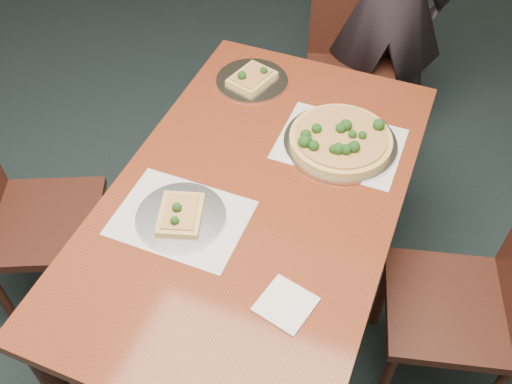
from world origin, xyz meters
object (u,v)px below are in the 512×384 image
at_px(chair_far, 352,59).
at_px(diner, 391,1).
at_px(chair_left, 16,212).
at_px(pizza_pan, 340,139).
at_px(dining_table, 256,210).
at_px(slice_plate_near, 181,215).
at_px(slice_plate_far, 252,79).
at_px(chair_right, 479,300).

height_order(chair_far, diner, diner).
distance_m(chair_left, diner, 1.84).
relative_size(chair_far, pizza_pan, 2.31).
xyz_separation_m(diner, pizza_pan, (0.04, -0.98, 0.01)).
distance_m(dining_table, slice_plate_near, 0.28).
height_order(diner, slice_plate_far, diner).
distance_m(dining_table, pizza_pan, 0.38).
height_order(chair_right, diner, diner).
bearing_deg(chair_far, chair_left, -139.61).
relative_size(diner, slice_plate_far, 5.49).
bearing_deg(diner, chair_left, 41.40).
relative_size(dining_table, pizza_pan, 3.80).
relative_size(dining_table, chair_left, 1.65).
bearing_deg(chair_right, diner, -168.55).
height_order(slice_plate_near, slice_plate_far, slice_plate_far).
height_order(chair_far, slice_plate_far, chair_far).
bearing_deg(slice_plate_near, pizza_pan, 54.11).
distance_m(pizza_pan, slice_plate_far, 0.47).
relative_size(dining_table, slice_plate_near, 5.36).
relative_size(chair_left, slice_plate_far, 3.25).
relative_size(chair_far, diner, 0.59).
relative_size(chair_far, chair_right, 1.00).
bearing_deg(diner, chair_far, 34.92).
xyz_separation_m(chair_far, pizza_pan, (0.16, -0.84, 0.26)).
bearing_deg(chair_left, diner, -58.03).
height_order(diner, slice_plate_near, diner).
height_order(chair_left, slice_plate_far, chair_left).
distance_m(chair_left, chair_right, 1.64).
distance_m(chair_far, slice_plate_far, 0.72).
height_order(chair_far, pizza_pan, chair_far).
bearing_deg(chair_left, dining_table, -99.96).
bearing_deg(diner, slice_plate_near, 62.58).
xyz_separation_m(chair_far, slice_plate_far, (-0.26, -0.63, 0.25)).
bearing_deg(pizza_pan, chair_left, -152.69).
xyz_separation_m(diner, slice_plate_near, (-0.32, -1.48, -0.00)).
height_order(pizza_pan, slice_plate_far, pizza_pan).
distance_m(chair_far, chair_right, 1.35).
bearing_deg(chair_left, pizza_pan, -87.38).
height_order(chair_far, chair_left, same).
distance_m(dining_table, chair_far, 1.17).
height_order(pizza_pan, slice_plate_near, pizza_pan).
relative_size(diner, slice_plate_near, 5.49).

